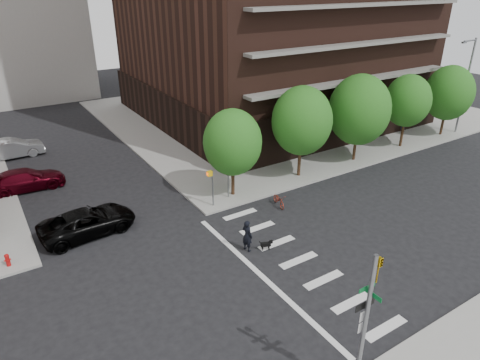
% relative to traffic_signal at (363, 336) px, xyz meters
% --- Properties ---
extents(ground, '(120.00, 120.00, 0.00)m').
position_rel_traffic_signal_xyz_m(ground, '(0.47, 7.49, -2.70)').
color(ground, black).
rests_on(ground, ground).
extents(sidewalk_ne, '(39.00, 33.00, 0.15)m').
position_rel_traffic_signal_xyz_m(sidewalk_ne, '(20.97, 30.99, -2.62)').
color(sidewalk_ne, gray).
rests_on(sidewalk_ne, ground).
extents(crosswalk, '(3.85, 13.00, 0.01)m').
position_rel_traffic_signal_xyz_m(crosswalk, '(2.68, 7.49, -2.69)').
color(crosswalk, silver).
rests_on(crosswalk, ground).
extents(tree_a, '(4.00, 4.00, 5.90)m').
position_rel_traffic_signal_xyz_m(tree_a, '(4.47, 15.99, 1.35)').
color(tree_a, '#301E11').
rests_on(tree_a, sidewalk_ne).
extents(tree_b, '(4.50, 4.50, 6.65)m').
position_rel_traffic_signal_xyz_m(tree_b, '(10.47, 15.99, 1.85)').
color(tree_b, '#301E11').
rests_on(tree_b, sidewalk_ne).
extents(tree_c, '(5.00, 5.00, 6.80)m').
position_rel_traffic_signal_xyz_m(tree_c, '(16.47, 15.99, 1.75)').
color(tree_c, '#301E11').
rests_on(tree_c, sidewalk_ne).
extents(tree_d, '(4.00, 4.00, 6.20)m').
position_rel_traffic_signal_xyz_m(tree_d, '(22.47, 15.99, 1.64)').
color(tree_d, '#301E11').
rests_on(tree_d, sidewalk_ne).
extents(tree_e, '(4.50, 4.50, 6.35)m').
position_rel_traffic_signal_xyz_m(tree_e, '(28.47, 15.99, 1.55)').
color(tree_e, '#301E11').
rests_on(tree_e, sidewalk_ne).
extents(traffic_signal, '(0.90, 0.75, 6.00)m').
position_rel_traffic_signal_xyz_m(traffic_signal, '(0.00, 0.00, 0.00)').
color(traffic_signal, slate).
rests_on(traffic_signal, sidewalk_s).
extents(pedestrian_signal, '(2.18, 0.67, 2.60)m').
position_rel_traffic_signal_xyz_m(pedestrian_signal, '(2.79, 15.42, -0.84)').
color(pedestrian_signal, slate).
rests_on(pedestrian_signal, sidewalk_ne).
extents(fire_hydrant, '(0.24, 0.24, 0.73)m').
position_rel_traffic_signal_xyz_m(fire_hydrant, '(-10.03, 15.29, -2.15)').
color(fire_hydrant, '#A50C0C').
rests_on(fire_hydrant, sidewalk_nw).
extents(streetlamp, '(2.14, 0.22, 9.00)m').
position_rel_traffic_signal_xyz_m(streetlamp, '(30.29, 15.69, 2.59)').
color(streetlamp, slate).
rests_on(streetlamp, sidewalk_ne).
extents(parked_car_black, '(3.09, 5.86, 1.57)m').
position_rel_traffic_signal_xyz_m(parked_car_black, '(-5.48, 16.49, -1.91)').
color(parked_car_black, black).
rests_on(parked_car_black, ground).
extents(parked_car_maroon, '(2.50, 5.48, 1.56)m').
position_rel_traffic_signal_xyz_m(parked_car_maroon, '(-7.73, 25.01, -1.92)').
color(parked_car_maroon, '#41030E').
rests_on(parked_car_maroon, ground).
extents(parked_car_silver, '(1.84, 5.06, 1.66)m').
position_rel_traffic_signal_xyz_m(parked_car_silver, '(-7.73, 32.33, -1.87)').
color(parked_car_silver, '#AFB3B7').
rests_on(parked_car_silver, ground).
extents(scooter, '(0.97, 1.77, 0.88)m').
position_rel_traffic_signal_xyz_m(scooter, '(6.34, 13.08, -2.26)').
color(scooter, maroon).
rests_on(scooter, ground).
extents(dog_walker, '(0.79, 0.61, 1.92)m').
position_rel_traffic_signal_xyz_m(dog_walker, '(1.63, 9.85, -1.74)').
color(dog_walker, black).
rests_on(dog_walker, ground).
extents(dog, '(0.70, 0.39, 0.58)m').
position_rel_traffic_signal_xyz_m(dog, '(2.57, 9.28, -2.33)').
color(dog, black).
rests_on(dog, ground).
extents(pedestrian_far, '(0.93, 0.81, 1.61)m').
position_rel_traffic_signal_xyz_m(pedestrian_far, '(25.91, 18.49, -1.74)').
color(pedestrian_far, navy).
rests_on(pedestrian_far, sidewalk_ne).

